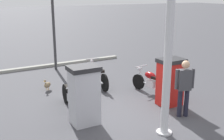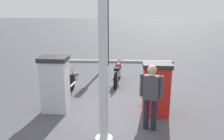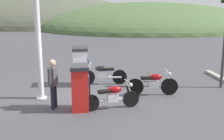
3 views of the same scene
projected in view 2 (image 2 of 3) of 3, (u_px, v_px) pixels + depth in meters
name	position (u px, v px, depth m)	size (l,w,h in m)	color
ground_plane	(106.00, 110.00, 6.98)	(120.00, 120.00, 0.00)	#424247
fuel_pump_near	(156.00, 89.00, 6.52)	(0.64, 0.80, 1.51)	red
fuel_pump_far	(55.00, 84.00, 6.75)	(0.68, 0.80, 1.63)	silver
motorcycle_near_pump	(154.00, 88.00, 7.61)	(1.93, 0.62, 0.92)	black
motorcycle_far_pump	(64.00, 86.00, 7.77)	(1.99, 0.56, 0.95)	black
motorcycle_extra	(118.00, 72.00, 9.34)	(1.97, 0.56, 0.97)	black
attendant_person	(151.00, 94.00, 5.65)	(0.30, 0.57, 1.66)	#1E1E2D
wandering_duck	(75.00, 74.00, 9.93)	(0.39, 0.38, 0.45)	#847051
roadside_traffic_light	(107.00, 11.00, 11.66)	(0.39, 0.26, 4.14)	#38383A
canopy_support_pole	(103.00, 41.00, 4.85)	(0.40, 0.40, 4.75)	silver
road_edge_kerb	(118.00, 61.00, 13.00)	(0.51, 6.05, 0.12)	#9E9E93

